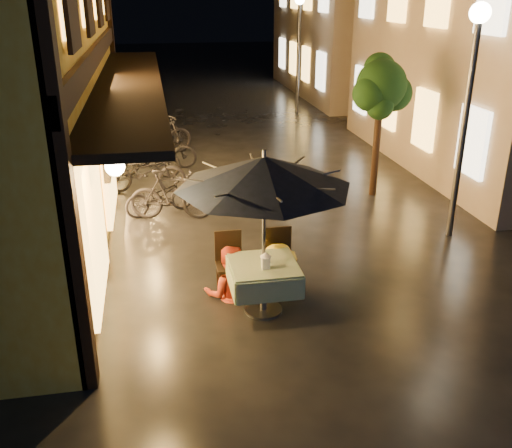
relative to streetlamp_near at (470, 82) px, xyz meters
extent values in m
plane|color=black|center=(-3.00, -2.00, -2.92)|extent=(90.00, 90.00, 0.00)
cube|color=black|center=(-6.47, 2.00, 0.38)|extent=(0.12, 11.00, 0.35)
cube|color=black|center=(-5.90, 2.00, -0.17)|extent=(1.20, 10.50, 0.12)
cube|color=#FFB84B|center=(-6.44, -1.50, -1.52)|extent=(0.10, 2.20, 2.40)
cube|color=#FFB84B|center=(-6.44, 2.00, -1.52)|extent=(0.10, 2.20, 2.40)
cube|color=#FFB84B|center=(-6.44, 5.50, -1.52)|extent=(0.10, 2.20, 2.40)
cube|color=#FFB84B|center=(0.95, 1.20, -1.42)|extent=(0.10, 1.00, 1.40)
cube|color=#FFB84B|center=(0.95, 3.40, -1.42)|extent=(0.10, 1.00, 1.40)
cube|color=#FFB84B|center=(0.95, 5.60, -1.42)|extent=(0.10, 1.00, 1.40)
cube|color=#FFB84B|center=(0.95, 7.80, -1.42)|extent=(0.10, 1.00, 1.40)
cube|color=#B8A895|center=(4.50, 16.00, 0.58)|extent=(7.00, 10.00, 7.00)
cube|color=#FFB84B|center=(0.95, 12.20, -1.42)|extent=(0.10, 1.00, 1.40)
cube|color=#FFB84B|center=(0.95, 14.40, -1.42)|extent=(0.10, 1.00, 1.40)
cube|color=#FFB84B|center=(0.95, 16.60, -1.42)|extent=(0.10, 1.00, 1.40)
cube|color=#FFB84B|center=(0.95, 18.80, -1.42)|extent=(0.10, 1.00, 1.40)
cylinder|color=black|center=(-0.60, 2.50, -1.82)|extent=(0.16, 0.16, 2.20)
sphere|color=black|center=(-0.60, 2.50, -0.42)|extent=(1.10, 1.10, 1.10)
sphere|color=black|center=(-0.25, 2.60, -0.62)|extent=(0.80, 0.80, 0.80)
sphere|color=black|center=(-0.90, 2.35, -0.57)|extent=(0.76, 0.76, 0.76)
sphere|color=black|center=(-0.55, 2.80, -0.12)|extent=(0.70, 0.70, 0.70)
sphere|color=black|center=(-0.70, 2.25, -0.82)|extent=(0.60, 0.60, 0.60)
cylinder|color=#59595E|center=(0.00, 0.00, -0.92)|extent=(0.12, 0.12, 4.00)
sphere|color=#FFEFC0|center=(0.00, 0.00, 1.13)|extent=(0.36, 0.36, 0.36)
cylinder|color=#59595E|center=(0.00, 12.00, -0.92)|extent=(0.12, 0.12, 4.00)
sphere|color=#FFEFC0|center=(0.00, 12.00, 1.13)|extent=(0.36, 0.36, 0.36)
cylinder|color=#59595E|center=(-4.09, -2.11, -2.56)|extent=(0.10, 0.10, 0.72)
cylinder|color=#59595E|center=(-4.09, -2.11, -2.90)|extent=(0.56, 0.56, 0.04)
cube|color=#2E6337|center=(-4.09, -2.11, -2.17)|extent=(0.95, 0.95, 0.06)
cube|color=#2E6337|center=(-3.61, -2.11, -2.33)|extent=(0.04, 0.95, 0.33)
cube|color=#2E6337|center=(-4.56, -2.11, -2.33)|extent=(0.04, 0.95, 0.33)
cube|color=#2E6337|center=(-4.09, -1.63, -2.33)|extent=(0.95, 0.04, 0.33)
cube|color=#2E6337|center=(-4.09, -2.58, -2.33)|extent=(0.95, 0.04, 0.33)
cylinder|color=#59595E|center=(-4.09, -2.11, -1.77)|extent=(0.05, 0.05, 2.30)
cone|color=black|center=(-4.09, -2.11, -0.77)|extent=(2.44, 2.44, 0.44)
cylinder|color=#59595E|center=(-4.09, -2.11, -0.52)|extent=(0.06, 0.06, 0.12)
cube|color=black|center=(-4.49, -1.46, -2.47)|extent=(0.42, 0.42, 0.05)
cube|color=black|center=(-4.49, -1.27, -2.22)|extent=(0.42, 0.04, 0.55)
cylinder|color=black|center=(-4.67, -1.64, -2.70)|extent=(0.04, 0.04, 0.43)
cylinder|color=black|center=(-4.31, -1.64, -2.70)|extent=(0.04, 0.04, 0.43)
cylinder|color=black|center=(-4.67, -1.28, -2.70)|extent=(0.04, 0.04, 0.43)
cylinder|color=black|center=(-4.31, -1.28, -2.70)|extent=(0.04, 0.04, 0.43)
cube|color=black|center=(-3.69, -1.46, -2.47)|extent=(0.42, 0.42, 0.05)
cube|color=black|center=(-3.69, -1.27, -2.22)|extent=(0.42, 0.04, 0.55)
cylinder|color=black|center=(-3.87, -1.64, -2.70)|extent=(0.04, 0.04, 0.43)
cylinder|color=black|center=(-3.51, -1.64, -2.70)|extent=(0.04, 0.04, 0.43)
cylinder|color=black|center=(-3.87, -1.28, -2.70)|extent=(0.04, 0.04, 0.43)
cylinder|color=black|center=(-3.51, -1.28, -2.70)|extent=(0.04, 0.04, 0.43)
cube|color=white|center=(-4.09, -2.25, -2.05)|extent=(0.11, 0.11, 0.18)
cube|color=#FFD88C|center=(-4.09, -2.25, -2.06)|extent=(0.07, 0.07, 0.12)
cone|color=white|center=(-4.09, -2.25, -1.92)|extent=(0.16, 0.16, 0.07)
imported|color=#EC4728|center=(-4.52, -1.54, -2.11)|extent=(0.83, 0.68, 1.61)
imported|color=yellow|center=(-3.75, -1.57, -2.14)|extent=(1.14, 0.88, 1.55)
imported|color=black|center=(-5.47, 2.17, -2.51)|extent=(1.62, 1.05, 0.80)
imported|color=black|center=(-5.22, 1.83, -2.39)|extent=(1.80, 0.78, 1.05)
imported|color=black|center=(-5.77, 3.63, -2.42)|extent=(1.96, 0.90, 0.99)
imported|color=black|center=(-5.73, 4.78, -2.39)|extent=(1.82, 0.93, 1.05)
imported|color=black|center=(-5.31, 5.52, -2.44)|extent=(1.89, 0.94, 0.95)
imported|color=black|center=(-5.31, 6.81, -2.36)|extent=(1.93, 1.12, 1.12)
imported|color=black|center=(-5.56, 7.62, -2.50)|extent=(1.68, 1.06, 0.83)
camera|label=1|loc=(-5.53, -9.29, 1.51)|focal=40.00mm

